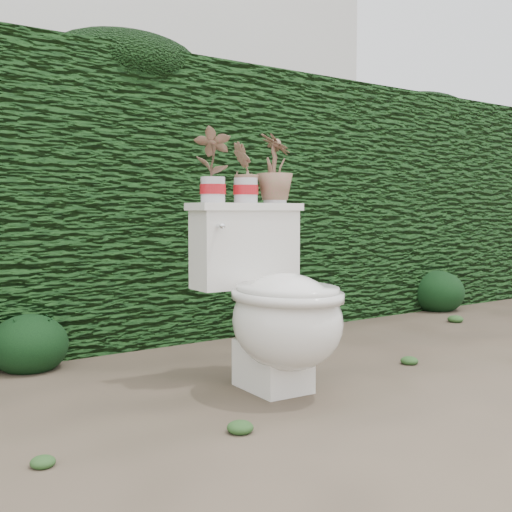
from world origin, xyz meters
TOP-DOWN VIEW (x-y plane):
  - ground at (0.00, 0.00)m, footprint 60.00×60.00m
  - hedge at (0.00, 1.60)m, footprint 8.00×1.00m
  - house_wall at (0.60, 6.00)m, footprint 8.00×3.50m
  - toilet at (0.01, 0.08)m, footprint 0.51×0.71m
  - potted_plant_left at (-0.13, 0.33)m, footprint 0.19×0.19m
  - potted_plant_center at (0.03, 0.32)m, footprint 0.17×0.18m
  - potted_plant_right at (0.19, 0.31)m, footprint 0.20×0.20m
  - liriope_clump_1 at (-0.71, 1.04)m, footprint 0.36×0.36m
  - liriope_clump_2 at (0.81, 0.99)m, footprint 0.42×0.42m
  - liriope_clump_3 at (2.33, 1.08)m, footprint 0.41×0.41m

SIDE VIEW (x-z plane):
  - ground at x=0.00m, z-range 0.00..0.00m
  - liriope_clump_1 at x=-0.71m, z-range 0.00..0.29m
  - liriope_clump_3 at x=2.33m, z-range 0.00..0.33m
  - liriope_clump_2 at x=0.81m, z-range 0.00..0.34m
  - toilet at x=0.01m, z-range -0.03..0.74m
  - hedge at x=0.00m, z-range 0.00..1.60m
  - potted_plant_center at x=0.03m, z-range 0.78..1.03m
  - potted_plant_right at x=0.19m, z-range 0.78..1.07m
  - potted_plant_left at x=-0.13m, z-range 0.78..1.08m
  - house_wall at x=0.60m, z-range 0.00..4.00m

